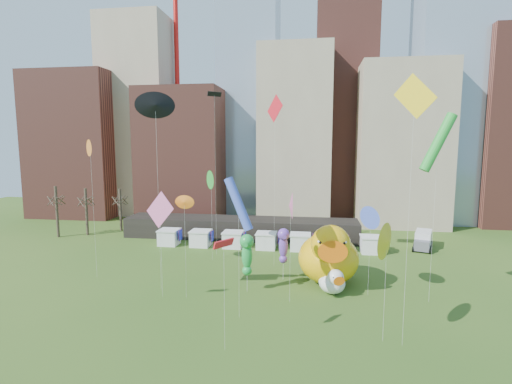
% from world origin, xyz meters
% --- Properties ---
extents(skyline, '(101.00, 23.00, 68.00)m').
position_xyz_m(skyline, '(2.25, 61.06, 21.44)').
color(skyline, brown).
rests_on(skyline, ground).
extents(pavilion, '(38.00, 6.00, 3.20)m').
position_xyz_m(pavilion, '(-4.00, 42.00, 1.60)').
color(pavilion, black).
rests_on(pavilion, ground).
extents(vendor_tents, '(33.24, 2.80, 2.40)m').
position_xyz_m(vendor_tents, '(1.02, 36.00, 1.11)').
color(vendor_tents, white).
rests_on(vendor_tents, ground).
extents(bare_trees, '(8.44, 6.44, 8.50)m').
position_xyz_m(bare_trees, '(-30.17, 40.54, 4.01)').
color(bare_trees, '#382B21').
rests_on(bare_trees, ground).
extents(big_duck, '(6.99, 9.25, 7.04)m').
position_xyz_m(big_duck, '(9.49, 22.75, 3.23)').
color(big_duck, '#F0B00C').
rests_on(big_duck, ground).
extents(small_duck, '(3.54, 4.03, 2.83)m').
position_xyz_m(small_duck, '(9.82, 19.96, 1.30)').
color(small_duck, white).
rests_on(small_duck, ground).
extents(seahorse_green, '(1.52, 1.89, 6.18)m').
position_xyz_m(seahorse_green, '(0.97, 19.16, 4.37)').
color(seahorse_green, silver).
rests_on(seahorse_green, ground).
extents(seahorse_purple, '(1.55, 1.83, 5.99)m').
position_xyz_m(seahorse_purple, '(4.44, 23.31, 4.32)').
color(seahorse_purple, silver).
rests_on(seahorse_purple, ground).
extents(box_truck, '(3.86, 6.20, 2.48)m').
position_xyz_m(box_truck, '(23.98, 39.58, 1.27)').
color(box_truck, silver).
rests_on(box_truck, ground).
extents(kite_0, '(1.28, 1.71, 8.54)m').
position_xyz_m(kite_0, '(1.23, 7.65, 8.18)').
color(kite_0, silver).
rests_on(kite_0, ground).
extents(kite_1, '(3.45, 1.55, 10.83)m').
position_xyz_m(kite_1, '(-7.31, 16.66, 8.91)').
color(kite_1, silver).
rests_on(kite_1, ground).
extents(kite_2, '(2.50, 1.63, 20.67)m').
position_xyz_m(kite_2, '(-8.31, 18.76, 19.30)').
color(kite_2, silver).
rests_on(kite_2, ground).
extents(kite_3, '(3.40, 1.54, 18.34)m').
position_xyz_m(kite_3, '(19.09, 19.21, 15.54)').
color(kite_3, silver).
rests_on(kite_3, ground).
extents(kite_4, '(1.47, 2.70, 9.45)m').
position_xyz_m(kite_4, '(13.27, 10.79, 8.04)').
color(kite_4, silver).
rests_on(kite_4, ground).
extents(kite_5, '(1.26, 2.18, 9.24)m').
position_xyz_m(kite_5, '(13.41, 20.10, 8.09)').
color(kite_5, silver).
rests_on(kite_5, ground).
extents(kite_6, '(1.44, 1.54, 15.90)m').
position_xyz_m(kite_6, '(-17.03, 20.95, 14.93)').
color(kite_6, silver).
rests_on(kite_6, ground).
extents(kite_8, '(2.13, 2.61, 21.31)m').
position_xyz_m(kite_8, '(2.92, 28.19, 19.35)').
color(kite_8, silver).
rests_on(kite_8, ground).
extents(kite_9, '(0.49, 2.55, 10.84)m').
position_xyz_m(kite_9, '(5.54, 17.24, 9.56)').
color(kite_9, silver).
rests_on(kite_9, ground).
extents(kite_10, '(1.71, 1.58, 22.25)m').
position_xyz_m(kite_10, '(-5.47, 31.71, 21.54)').
color(kite_10, silver).
rests_on(kite_10, ground).
extents(kite_11, '(1.47, 2.29, 11.97)m').
position_xyz_m(kite_11, '(-5.49, 29.51, 10.74)').
color(kite_11, silver).
rests_on(kite_11, ground).
extents(kite_12, '(2.50, 2.11, 20.43)m').
position_xyz_m(kite_12, '(14.62, 10.23, 18.53)').
color(kite_12, silver).
rests_on(kite_12, ground).
extents(kite_13, '(2.87, 1.65, 12.64)m').
position_xyz_m(kite_13, '(1.28, 13.15, 10.28)').
color(kite_13, silver).
rests_on(kite_13, ground).
extents(kite_14, '(1.36, 0.28, 10.41)m').
position_xyz_m(kite_14, '(-4.89, 16.92, 9.70)').
color(kite_14, silver).
rests_on(kite_14, ground).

